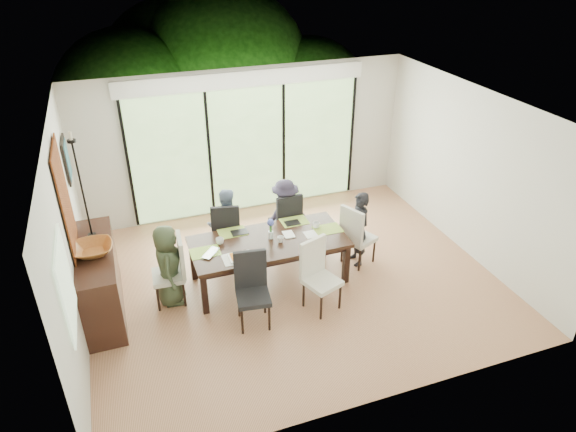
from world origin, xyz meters
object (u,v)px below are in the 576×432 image
object	(u,v)px
person_far_left	(226,225)
cup_c	(316,225)
chair_near_left	(253,292)
person_left_end	(168,265)
chair_right_end	(359,234)
cup_a	(220,241)
chair_far_left	(226,229)
sideboard	(100,280)
chair_near_right	(322,277)
cup_b	(280,239)
table_top	(269,242)
laptop	(214,254)
bowl	(92,249)
vase	(271,235)
person_right_end	(358,229)
chair_left_end	(168,271)
person_far_right	(285,214)
chair_far_right	(285,219)

from	to	relation	value
person_far_left	cup_c	xyz separation A→B (m)	(1.25, -0.73, 0.15)
chair_near_left	person_left_end	xyz separation A→B (m)	(-0.98, 0.87, 0.09)
chair_right_end	cup_a	size ratio (longest dim) A/B	8.87
chair_far_left	cup_c	world-z (taller)	chair_far_left
chair_right_end	sideboard	world-z (taller)	chair_right_end
chair_near_right	cup_b	distance (m)	0.88
table_top	person_far_left	bearing A→B (deg)	118.47
laptop	cup_b	distance (m)	1.00
sideboard	laptop	bearing A→B (deg)	-8.72
chair_near_left	cup_b	bearing A→B (deg)	57.84
chair_far_left	bowl	size ratio (longest dim) A/B	1.99
bowl	vase	bearing A→B (deg)	0.24
chair_far_left	person_right_end	distance (m)	2.11
chair_left_end	chair_near_right	bearing A→B (deg)	69.94
chair_left_end	cup_b	distance (m)	1.67
chair_far_left	vase	size ratio (longest dim) A/B	9.17
chair_left_end	chair_near_left	distance (m)	1.33
cup_a	sideboard	xyz separation A→B (m)	(-1.71, -0.01, -0.26)
chair_near_right	cup_c	distance (m)	1.04
chair_near_left	person_right_end	size ratio (longest dim) A/B	0.85
person_right_end	person_far_left	distance (m)	2.10
person_left_end	bowl	xyz separation A→B (m)	(-0.93, 0.04, 0.45)
cup_c	bowl	size ratio (longest dim) A/B	0.22
person_left_end	sideboard	world-z (taller)	person_left_end
cup_a	table_top	bearing A→B (deg)	-12.09
chair_left_end	person_far_right	bearing A→B (deg)	115.49
laptop	sideboard	world-z (taller)	sideboard
person_left_end	cup_c	xyz separation A→B (m)	(2.28, 0.10, 0.15)
person_right_end	sideboard	world-z (taller)	person_right_end
person_left_end	person_right_end	bearing A→B (deg)	-80.19
chair_far_right	vase	size ratio (longest dim) A/B	9.17
cup_c	chair_far_right	bearing A→B (deg)	108.43
sideboard	chair_left_end	bearing A→B (deg)	-8.70
chair_far_left	person_far_left	xyz separation A→B (m)	(-0.00, -0.02, 0.09)
table_top	person_left_end	distance (m)	1.48
chair_right_end	cup_b	distance (m)	1.37
table_top	vase	bearing A→B (deg)	45.00
chair_left_end	person_far_left	bearing A→B (deg)	131.77
vase	bowl	distance (m)	2.48
person_right_end	sideboard	size ratio (longest dim) A/B	0.70
chair_right_end	cup_b	world-z (taller)	chair_right_end
chair_near_left	person_far_left	bearing A→B (deg)	96.32
sideboard	chair_near_left	bearing A→B (deg)	-27.83
chair_right_end	cup_a	world-z (taller)	chair_right_end
chair_near_left	laptop	size ratio (longest dim) A/B	3.33
person_far_left	person_far_right	size ratio (longest dim) A/B	1.00
chair_near_right	person_left_end	size ratio (longest dim) A/B	0.85
bowl	person_right_end	bearing A→B (deg)	-0.58
chair_far_right	chair_near_right	distance (m)	1.72
chair_near_left	vase	world-z (taller)	chair_near_left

